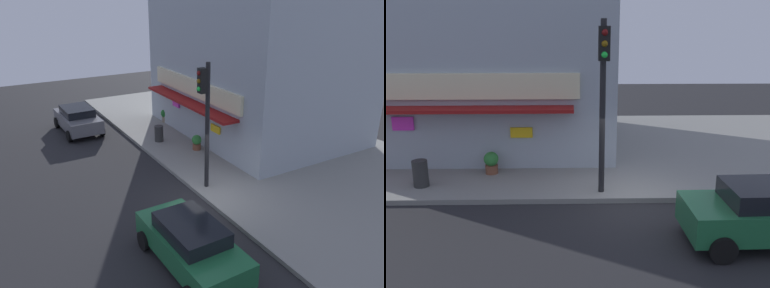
{
  "view_description": "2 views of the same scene",
  "coord_description": "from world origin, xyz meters",
  "views": [
    {
      "loc": [
        11.41,
        -7.3,
        7.86
      ],
      "look_at": [
        -2.25,
        0.64,
        1.61
      ],
      "focal_mm": 36.62,
      "sensor_mm": 36.0,
      "label": 1
    },
    {
      "loc": [
        -1.97,
        -11.71,
        5.23
      ],
      "look_at": [
        -1.67,
        0.39,
        1.76
      ],
      "focal_mm": 39.68,
      "sensor_mm": 36.0,
      "label": 2
    }
  ],
  "objects": [
    {
      "name": "ground_plane",
      "position": [
        0.0,
        0.0,
        0.0
      ],
      "size": [
        51.5,
        51.5,
        0.0
      ],
      "primitive_type": "plane",
      "color": "#232326"
    },
    {
      "name": "sidewalk",
      "position": [
        0.0,
        5.84,
        0.08
      ],
      "size": [
        34.34,
        11.69,
        0.16
      ],
      "primitive_type": "cube",
      "color": "gray",
      "rests_on": "ground_plane"
    },
    {
      "name": "corner_building",
      "position": [
        -5.71,
        6.71,
        4.29
      ],
      "size": [
        10.94,
        8.71,
        8.25
      ],
      "color": "#9EA8B2",
      "rests_on": "sidewalk"
    },
    {
      "name": "trash_can",
      "position": [
        -6.69,
        1.14,
        0.6
      ],
      "size": [
        0.48,
        0.48,
        0.87
      ],
      "primitive_type": "cylinder",
      "color": "#2D2D2D",
      "rests_on": "sidewalk"
    },
    {
      "name": "potted_plant_by_window",
      "position": [
        -4.64,
        2.3,
        0.58
      ],
      "size": [
        0.5,
        0.5,
        0.78
      ],
      "color": "brown",
      "rests_on": "sidewalk"
    },
    {
      "name": "traffic_light",
      "position": [
        -0.95,
        0.47,
        3.48
      ],
      "size": [
        0.32,
        0.58,
        5.18
      ],
      "color": "black",
      "rests_on": "sidewalk"
    }
  ]
}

